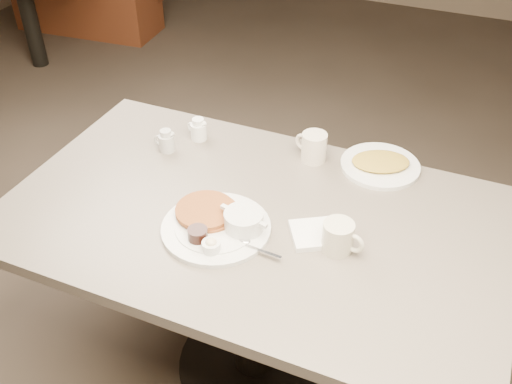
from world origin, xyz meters
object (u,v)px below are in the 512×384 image
at_px(coffee_mug_near, 339,237).
at_px(creamer_right, 198,130).
at_px(diner_table, 254,255).
at_px(hash_plate, 380,164).
at_px(coffee_mug_far, 313,147).
at_px(creamer_left, 166,141).
at_px(main_plate, 220,223).

bearing_deg(coffee_mug_near, creamer_right, 150.20).
distance_m(diner_table, hash_plate, 0.52).
bearing_deg(coffee_mug_far, coffee_mug_near, -62.11).
relative_size(diner_table, creamer_left, 18.36).
bearing_deg(hash_plate, coffee_mug_near, -91.94).
relative_size(coffee_mug_near, creamer_left, 1.59).
relative_size(main_plate, creamer_left, 5.01).
xyz_separation_m(coffee_mug_near, coffee_mug_far, (-0.21, 0.39, 0.00)).
xyz_separation_m(diner_table, creamer_right, (-0.34, 0.31, 0.21)).
bearing_deg(coffee_mug_near, coffee_mug_far, 117.89).
distance_m(main_plate, creamer_left, 0.46).
bearing_deg(diner_table, coffee_mug_far, 78.64).
distance_m(creamer_left, creamer_right, 0.13).
distance_m(coffee_mug_near, creamer_right, 0.71).
bearing_deg(creamer_right, main_plate, -55.34).
bearing_deg(coffee_mug_near, hash_plate, 88.06).
height_order(main_plate, coffee_mug_near, coffee_mug_near).
height_order(main_plate, creamer_left, creamer_left).
relative_size(coffee_mug_near, creamer_right, 1.48).
height_order(main_plate, hash_plate, main_plate).
distance_m(creamer_right, hash_plate, 0.64).
xyz_separation_m(diner_table, creamer_left, (-0.41, 0.20, 0.21)).
relative_size(diner_table, main_plate, 3.67).
distance_m(creamer_left, hash_plate, 0.73).
relative_size(coffee_mug_near, hash_plate, 0.38).
height_order(coffee_mug_far, creamer_right, coffee_mug_far).
height_order(creamer_right, hash_plate, creamer_right).
height_order(main_plate, creamer_right, creamer_right).
bearing_deg(creamer_left, creamer_right, 59.26).
xyz_separation_m(coffee_mug_near, creamer_right, (-0.62, 0.36, -0.01)).
xyz_separation_m(coffee_mug_far, creamer_left, (-0.48, -0.15, -0.01)).
height_order(diner_table, creamer_left, creamer_left).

